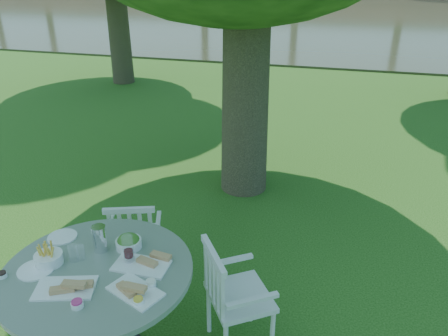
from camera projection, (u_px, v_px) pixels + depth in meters
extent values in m
plane|color=#153E0D|center=(219.00, 249.00, 4.57)|extent=(140.00, 140.00, 0.00)
cylinder|color=black|center=(105.00, 318.00, 3.11)|extent=(0.12, 0.12, 0.77)
cylinder|color=slate|center=(98.00, 272.00, 2.94)|extent=(1.28, 1.28, 0.04)
cylinder|color=silver|center=(272.00, 335.00, 3.22)|extent=(0.04, 0.04, 0.45)
cylinder|color=silver|center=(251.00, 299.00, 3.57)|extent=(0.04, 0.04, 0.45)
cylinder|color=silver|center=(209.00, 309.00, 3.46)|extent=(0.04, 0.04, 0.45)
cube|color=silver|center=(240.00, 297.00, 3.23)|extent=(0.61, 0.62, 0.04)
cube|color=silver|center=(214.00, 280.00, 3.08)|extent=(0.30, 0.40, 0.46)
cylinder|color=silver|center=(159.00, 246.00, 4.26)|extent=(0.03, 0.03, 0.42)
cylinder|color=silver|center=(120.00, 248.00, 4.23)|extent=(0.03, 0.03, 0.42)
cylinder|color=silver|center=(156.00, 268.00, 3.95)|extent=(0.03, 0.03, 0.42)
cylinder|color=silver|center=(114.00, 270.00, 3.92)|extent=(0.03, 0.03, 0.42)
cube|color=silver|center=(135.00, 237.00, 3.99)|extent=(0.54, 0.52, 0.04)
cube|color=silver|center=(131.00, 230.00, 3.74)|extent=(0.42, 0.18, 0.43)
cube|color=white|center=(65.00, 288.00, 2.75)|extent=(0.42, 0.33, 0.01)
cube|color=white|center=(135.00, 291.00, 2.72)|extent=(0.39, 0.32, 0.01)
cube|color=white|center=(141.00, 265.00, 2.95)|extent=(0.37, 0.21, 0.02)
cylinder|color=white|center=(36.00, 270.00, 2.91)|extent=(0.24, 0.24, 0.01)
cylinder|color=white|center=(62.00, 237.00, 3.26)|extent=(0.22, 0.22, 0.01)
cylinder|color=white|center=(49.00, 259.00, 2.97)|extent=(0.19, 0.19, 0.07)
cylinder|color=white|center=(129.00, 244.00, 3.14)|extent=(0.19, 0.19, 0.06)
cylinder|color=silver|center=(100.00, 239.00, 3.08)|extent=(0.10, 0.10, 0.20)
cylinder|color=white|center=(128.00, 250.00, 2.95)|extent=(0.08, 0.08, 0.21)
cylinder|color=white|center=(80.00, 252.00, 3.01)|extent=(0.06, 0.06, 0.10)
cylinder|color=white|center=(73.00, 253.00, 2.99)|extent=(0.07, 0.07, 0.12)
cylinder|color=white|center=(77.00, 305.00, 2.60)|extent=(0.08, 0.08, 0.03)
cylinder|color=white|center=(138.00, 302.00, 2.63)|extent=(0.07, 0.07, 0.03)
cylinder|color=white|center=(151.00, 284.00, 2.77)|extent=(0.07, 0.07, 0.03)
cylinder|color=white|center=(2.00, 275.00, 2.85)|extent=(0.06, 0.06, 0.03)
cube|color=#2F311D|center=(333.00, 16.00, 24.61)|extent=(100.00, 28.00, 0.12)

